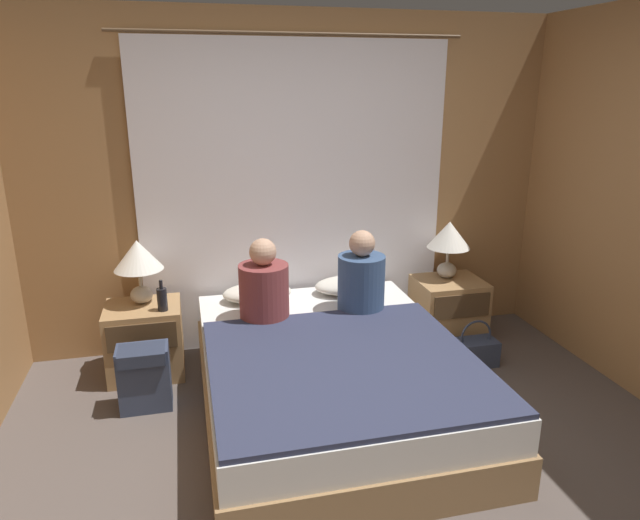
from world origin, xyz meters
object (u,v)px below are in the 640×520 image
lamp_left (138,259)px  backpack_on_floor (144,374)px  person_right_in_bed (361,279)px  handbag_on_floor (475,351)px  nightstand_right (448,310)px  nightstand_left (145,340)px  beer_bottle_on_left_stand (162,299)px  pillow_left (257,293)px  lamp_right (449,239)px  pillow_right (348,285)px  person_left_in_bed (264,288)px  bed (332,378)px

lamp_left → backpack_on_floor: 0.81m
person_right_in_bed → handbag_on_floor: size_ratio=1.65×
nightstand_right → handbag_on_floor: size_ratio=1.46×
nightstand_left → person_right_in_bed: person_right_in_bed is taller
nightstand_right → backpack_on_floor: 2.35m
beer_bottle_on_left_stand → backpack_on_floor: 0.53m
lamp_left → pillow_left: bearing=0.6°
lamp_right → pillow_left: 1.54m
nightstand_left → lamp_left: 0.58m
pillow_right → pillow_left: bearing=180.0°
backpack_on_floor → handbag_on_floor: backpack_on_floor is taller
pillow_right → backpack_on_floor: pillow_right is taller
nightstand_right → lamp_left: lamp_left is taller
pillow_left → beer_bottle_on_left_stand: (-0.67, -0.19, 0.08)m
beer_bottle_on_left_stand → person_left_in_bed: bearing=-14.3°
bed → beer_bottle_on_left_stand: size_ratio=9.71×
person_left_in_bed → backpack_on_floor: 0.93m
bed → backpack_on_floor: bed is taller
nightstand_left → beer_bottle_on_left_stand: size_ratio=2.37×
bed → handbag_on_floor: size_ratio=5.98×
lamp_left → handbag_on_floor: 2.50m
bed → person_right_in_bed: size_ratio=3.61×
person_left_in_bed → lamp_left: bearing=156.8°
bed → nightstand_left: bearing=146.3°
nightstand_left → lamp_right: lamp_right is taller
bed → nightstand_left: 1.39m
nightstand_right → lamp_left: 2.39m
beer_bottle_on_left_stand → nightstand_left: bearing=142.9°
handbag_on_floor → nightstand_left: bearing=169.5°
backpack_on_floor → nightstand_left: bearing=91.8°
bed → lamp_right: lamp_right is taller
bed → handbag_on_floor: bed is taller
nightstand_right → handbag_on_floor: 0.46m
bed → backpack_on_floor: size_ratio=5.00×
bed → person_right_in_bed: bearing=55.5°
pillow_right → nightstand_left: bearing=-177.1°
bed → handbag_on_floor: bearing=16.2°
person_right_in_bed → beer_bottle_on_left_stand: 1.37m
lamp_right → pillow_right: lamp_right is taller
lamp_left → person_right_in_bed: person_right_in_bed is taller
person_right_in_bed → beer_bottle_on_left_stand: bearing=172.8°
beer_bottle_on_left_stand → backpack_on_floor: (-0.13, -0.36, -0.36)m
bed → lamp_left: 1.56m
nightstand_left → pillow_right: 1.53m
backpack_on_floor → bed: bearing=-14.7°
nightstand_right → person_right_in_bed: 0.97m
beer_bottle_on_left_stand → person_right_in_bed: bearing=-7.2°
nightstand_left → backpack_on_floor: bearing=-88.2°
lamp_right → person_right_in_bed: (-0.82, -0.35, -0.14)m
bed → nightstand_left: nightstand_left is taller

